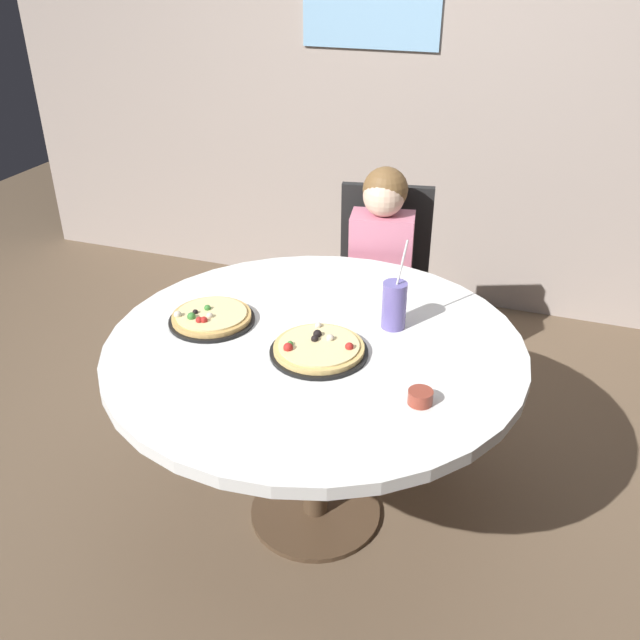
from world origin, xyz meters
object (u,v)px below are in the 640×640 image
Objects in this scene: chair_wooden at (382,282)px; diner_child at (377,311)px; pizza_veggie at (319,349)px; soda_cup at (394,305)px; sauce_bowl at (420,397)px; dining_table at (315,363)px; pizza_cheese at (211,318)px.

chair_wooden is 0.19m from diner_child.
soda_cup is at bearing 54.05° from pizza_veggie.
diner_child is 1.07m from sauce_bowl.
dining_table is at bearing -140.76° from soda_cup.
diner_child is 3.53× the size of soda_cup.
dining_table is 4.38× the size of pizza_veggie.
sauce_bowl is at bearing -68.54° from diner_child.
chair_wooden is 3.10× the size of soda_cup.
chair_wooden is at bearing 99.13° from diner_child.
pizza_veggie is at bearing -125.95° from soda_cup.
pizza_veggie is at bearing -60.57° from dining_table.
soda_cup is (0.58, 0.18, 0.06)m from pizza_cheese.
pizza_cheese is (-0.38, -0.74, 0.28)m from diner_child.
pizza_cheese is at bearing -117.13° from diner_child.
pizza_veggie reaches higher than pizza_cheese.
chair_wooden reaches higher than pizza_veggie.
soda_cup is 0.43m from sauce_bowl.
diner_child is 0.86m from pizza_veggie.
chair_wooden is at bearing 93.11° from pizza_veggie.
pizza_veggie is 0.41m from pizza_cheese.
dining_table is at bearing -91.01° from diner_child.
diner_child reaches higher than dining_table.
pizza_veggie is (0.02, -0.81, 0.28)m from diner_child.
pizza_cheese is at bearing 171.09° from pizza_veggie.
chair_wooden is at bearing 107.00° from soda_cup.
chair_wooden is 0.88× the size of diner_child.
dining_table is at bearing 119.43° from pizza_veggie.
pizza_veggie is 0.38m from sauce_bowl.
sauce_bowl is (0.40, -1.14, 0.24)m from chair_wooden.
soda_cup is at bearing 114.38° from sauce_bowl.
chair_wooden is 13.57× the size of sauce_bowl.
chair_wooden is at bearing 90.98° from dining_table.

